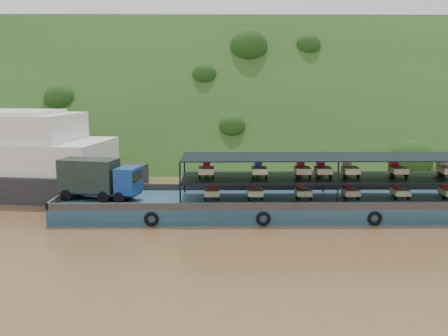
{
  "coord_description": "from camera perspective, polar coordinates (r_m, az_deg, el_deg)",
  "views": [
    {
      "loc": [
        -2.51,
        -37.55,
        10.1
      ],
      "look_at": [
        -2.0,
        3.0,
        3.2
      ],
      "focal_mm": 40.0,
      "sensor_mm": 36.0,
      "label": 1
    }
  ],
  "objects": [
    {
      "name": "ground",
      "position": [
        38.96,
        3.01,
        -5.38
      ],
      "size": [
        160.0,
        160.0,
        0.0
      ],
      "primitive_type": "plane",
      "color": "brown",
      "rests_on": "ground"
    },
    {
      "name": "hillside",
      "position": [
        74.28,
        1.23,
        1.84
      ],
      "size": [
        140.0,
        39.6,
        39.6
      ],
      "primitive_type": "cube",
      "rotation": [
        0.79,
        0.0,
        0.0
      ],
      "color": "#1E3915",
      "rests_on": "ground"
    },
    {
      "name": "cargo_barge",
      "position": [
        39.27,
        5.62,
        -3.65
      ],
      "size": [
        35.07,
        7.18,
        4.54
      ],
      "color": "#15324A",
      "rests_on": "ground"
    }
  ]
}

